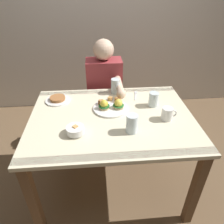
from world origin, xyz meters
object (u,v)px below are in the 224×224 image
water_glass_far (115,87)px  water_glass_extra (132,125)px  side_plate (58,99)px  fruit_bowl (75,130)px  eggs_benedict_plate (111,106)px  dining_table (112,128)px  diner_person (105,90)px  fork (135,95)px  water_glass_near (153,100)px  coffee_mug (167,113)px

water_glass_far → water_glass_extra: (0.05, -0.55, 0.00)m
water_glass_extra → side_plate: size_ratio=0.65×
fruit_bowl → water_glass_far: size_ratio=0.92×
eggs_benedict_plate → side_plate: eggs_benedict_plate is taller
dining_table → diner_person: diner_person is taller
dining_table → fruit_bowl: (-0.25, -0.18, 0.14)m
fork → water_glass_near: water_glass_near is taller
coffee_mug → water_glass_near: size_ratio=0.97×
fork → water_glass_extra: 0.51m
fruit_bowl → diner_person: size_ratio=0.11×
coffee_mug → water_glass_far: 0.55m
water_glass_near → side_plate: size_ratio=0.58×
water_glass_near → diner_person: bearing=127.1°
water_glass_far → water_glass_extra: bearing=-84.5°
eggs_benedict_plate → water_glass_extra: size_ratio=2.06×
dining_table → coffee_mug: bearing=-9.7°
eggs_benedict_plate → fruit_bowl: 0.39m
side_plate → diner_person: diner_person is taller
fork → water_glass_extra: size_ratio=1.18×
water_glass_extra → diner_person: (-0.13, 0.79, -0.15)m
coffee_mug → fork: coffee_mug is taller
dining_table → fork: fork is taller
coffee_mug → eggs_benedict_plate: bearing=155.7°
dining_table → water_glass_extra: size_ratio=9.16×
eggs_benedict_plate → diner_person: (-0.02, 0.49, -0.11)m
dining_table → fork: size_ratio=7.75×
side_plate → coffee_mug: bearing=-22.2°
dining_table → water_glass_near: bearing=20.5°
coffee_mug → side_plate: (-0.82, 0.33, -0.04)m
coffee_mug → fork: 0.41m
coffee_mug → side_plate: 0.88m
water_glass_near → water_glass_extra: bearing=-125.5°
fork → dining_table: bearing=-126.9°
coffee_mug → water_glass_extra: water_glass_extra is taller
fork → water_glass_near: size_ratio=1.34×
water_glass_near → water_glass_extra: water_glass_extra is taller
eggs_benedict_plate → water_glass_extra: water_glass_extra is taller
water_glass_far → coffee_mug: bearing=-52.8°
water_glass_extra → fork: bearing=76.8°
fruit_bowl → side_plate: (-0.17, 0.45, -0.02)m
fork → side_plate: (-0.66, -0.04, 0.01)m
coffee_mug → water_glass_extra: bearing=-156.5°
diner_person → water_glass_extra: bearing=-80.3°
fork → water_glass_near: bearing=-59.4°
eggs_benedict_plate → dining_table: bearing=-92.3°
dining_table → fruit_bowl: 0.34m
fruit_bowl → water_glass_near: (0.59, 0.31, 0.02)m
coffee_mug → diner_person: (-0.41, 0.67, -0.14)m
water_glass_near → water_glass_far: (-0.28, 0.24, 0.01)m
coffee_mug → water_glass_far: bearing=127.2°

